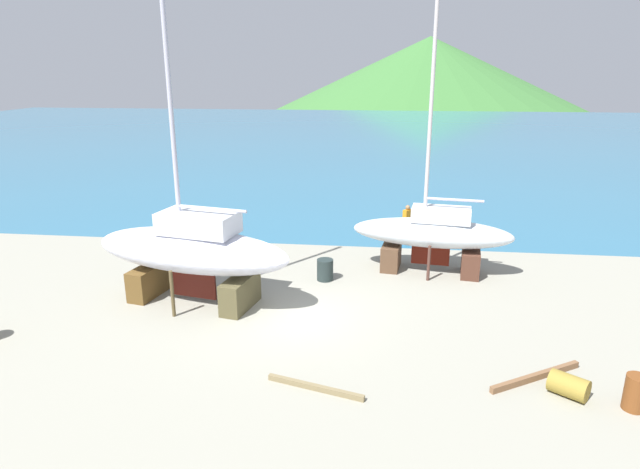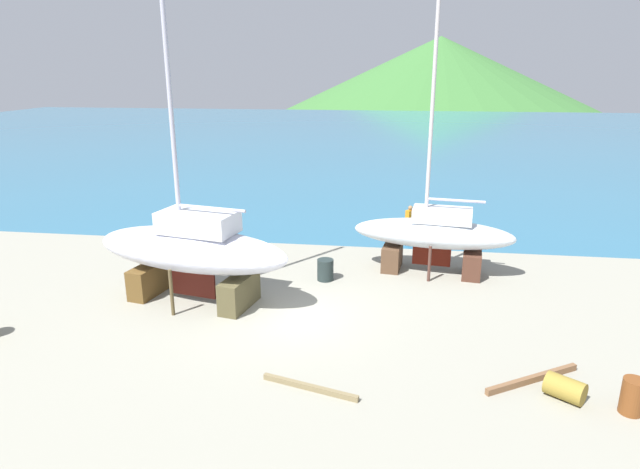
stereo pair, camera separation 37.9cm
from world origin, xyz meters
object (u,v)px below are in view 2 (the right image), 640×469
barrel_by_slipway (325,270)px  barrel_blue_faded (632,396)px  barrel_rust_mid (565,388)px  sailboat_far_slipway (192,250)px  worker (410,222)px  sailboat_small_center (433,234)px

barrel_by_slipway → barrel_blue_faded: barrel_blue_faded is taller
barrel_rust_mid → sailboat_far_slipway: bearing=158.1°
sailboat_far_slipway → barrel_rust_mid: sailboat_far_slipway is taller
worker → barrel_by_slipway: 6.61m
sailboat_far_slipway → barrel_rust_mid: (11.31, -4.54, -1.61)m
sailboat_small_center → worker: bearing=-71.5°
sailboat_small_center → barrel_by_slipway: sailboat_small_center is taller
barrel_by_slipway → barrel_rust_mid: 9.91m
barrel_blue_faded → barrel_rust_mid: bearing=164.4°
barrel_by_slipway → barrel_blue_faded: 11.20m
worker → barrel_rust_mid: worker is taller
barrel_by_slipway → worker: bearing=59.5°
sailboat_far_slipway → sailboat_small_center: bearing=-143.5°
sailboat_small_center → worker: 4.40m
sailboat_small_center → worker: (-0.81, 4.26, -0.73)m
worker → barrel_blue_faded: 14.07m
barrel_by_slipway → barrel_blue_faded: size_ratio=0.93×
worker → barrel_rust_mid: (3.60, -12.75, -0.59)m
sailboat_far_slipway → worker: 11.31m
sailboat_far_slipway → barrel_by_slipway: size_ratio=14.09×
barrel_blue_faded → barrel_by_slipway: bearing=138.2°
barrel_by_slipway → barrel_rust_mid: bearing=-45.5°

